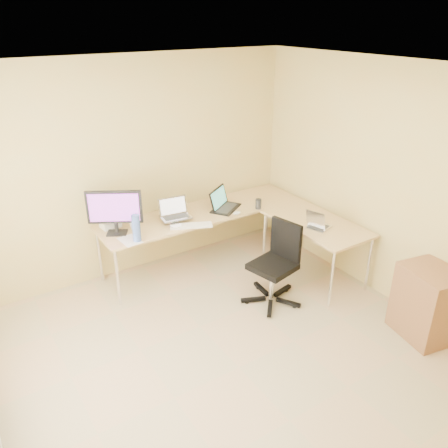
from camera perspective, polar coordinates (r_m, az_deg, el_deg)
floor at (r=4.40m, az=1.89°, el=-17.68°), size 4.50×4.50×0.00m
ceiling at (r=3.24m, az=2.56°, el=18.26°), size 4.50×4.50×0.00m
wall_back at (r=5.49m, az=-11.51°, el=6.75°), size 4.50×0.00×4.50m
wall_right at (r=5.05m, az=22.14°, el=3.73°), size 0.00×4.50×4.50m
desk_main at (r=5.80m, az=-2.59°, el=-1.73°), size 2.65×0.70×0.73m
desk_return at (r=5.63m, az=11.29°, el=-3.12°), size 0.70×1.30×0.73m
monitor at (r=5.11m, az=-13.63°, el=1.43°), size 0.62×0.47×0.52m
book_stack at (r=5.52m, az=-6.26°, el=1.11°), size 0.22×0.28×0.04m
laptop_center at (r=5.36m, az=-6.18°, el=1.93°), size 0.38×0.31×0.23m
laptop_black at (r=5.67m, az=0.21°, el=3.15°), size 0.52×0.49×0.26m
keyboard at (r=5.25m, az=-4.17°, el=-0.21°), size 0.50×0.33×0.02m
mouse at (r=5.56m, az=1.63°, el=1.41°), size 0.12×0.09×0.04m
mug at (r=5.27m, az=-11.37°, el=-0.17°), size 0.12×0.12×0.09m
cd_stack at (r=5.25m, az=-6.10°, el=-0.26°), size 0.16×0.16×0.03m
water_bottle at (r=4.94m, az=-11.03°, el=-0.52°), size 0.12×0.12×0.31m
papers at (r=5.03m, az=-11.81°, el=-2.04°), size 0.21×0.29×0.01m
white_box at (r=5.38m, az=-14.15°, el=0.01°), size 0.23×0.18×0.08m
desk_fan at (r=5.34m, az=-14.26°, el=0.93°), size 0.23×0.23×0.27m
black_cup at (r=5.72m, az=4.36°, el=2.55°), size 0.08×0.08×0.13m
laptop_return at (r=5.30m, az=11.95°, el=0.53°), size 0.35×0.31×0.20m
office_chair at (r=4.99m, az=6.19°, el=-4.88°), size 0.67×0.67×0.94m
cabinet at (r=4.98m, az=24.29°, el=-9.22°), size 0.55×0.64×0.78m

